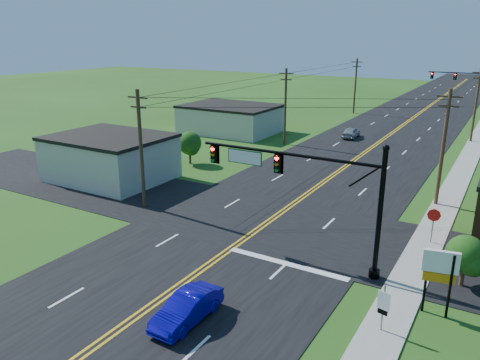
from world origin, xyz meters
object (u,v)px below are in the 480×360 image
Objects in this scene: signal_mast_main at (302,183)px; route_sign at (383,305)px; blue_car at (187,309)px; stop_sign at (434,219)px; signal_mast_far at (460,81)px.

signal_mast_main is 8.37m from route_sign.
blue_car is (-1.87, -8.49, -4.08)m from signal_mast_main.
signal_mast_main is at bearing 78.31° from blue_car.
route_sign is (7.92, 3.81, 0.68)m from blue_car.
signal_mast_main is 4.79× the size of stop_sign.
signal_mast_far reaches higher than route_sign.
signal_mast_main is at bearing -90.08° from signal_mast_far.
blue_car is 1.73× the size of stop_sign.
stop_sign is at bearing 101.33° from route_sign.
stop_sign reaches higher than blue_car.
stop_sign is (6.26, -65.75, -2.85)m from signal_mast_far.
signal_mast_far is 4.66× the size of stop_sign.
stop_sign is (6.36, 6.25, -3.05)m from signal_mast_main.
signal_mast_main and signal_mast_far have the same top height.
blue_car is at bearing -141.39° from route_sign.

